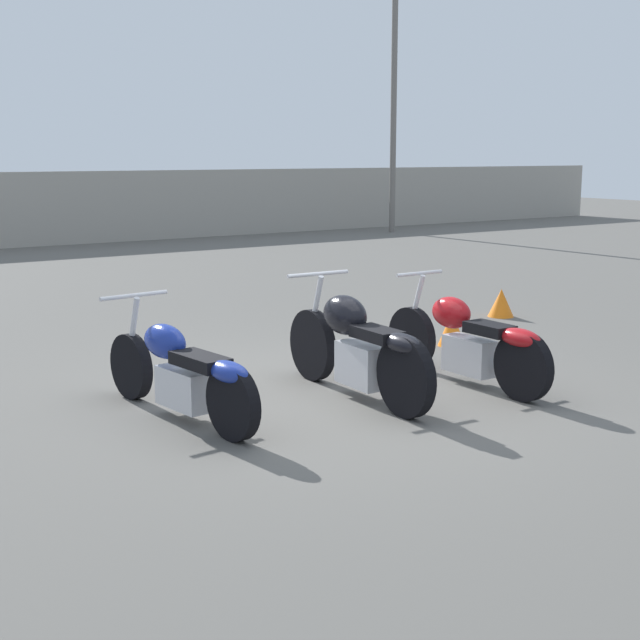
{
  "coord_description": "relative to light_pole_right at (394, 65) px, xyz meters",
  "views": [
    {
      "loc": [
        -4.31,
        -6.28,
        2.12
      ],
      "look_at": [
        0.0,
        0.21,
        0.65
      ],
      "focal_mm": 50.0,
      "sensor_mm": 36.0,
      "label": 1
    }
  ],
  "objects": [
    {
      "name": "motorcycle_slot_1",
      "position": [
        -10.5,
        -12.88,
        -3.91
      ],
      "size": [
        0.64,
        2.11,
        1.04
      ],
      "rotation": [
        0.0,
        0.0,
        -0.03
      ],
      "color": "black",
      "rests_on": "ground_plane"
    },
    {
      "name": "traffic_cone_near",
      "position": [
        -6.62,
        -10.75,
        -4.19
      ],
      "size": [
        0.34,
        0.34,
        0.37
      ],
      "color": "orange",
      "rests_on": "ground_plane"
    },
    {
      "name": "traffic_cone_far",
      "position": [
        -8.37,
        -11.74,
        -4.18
      ],
      "size": [
        0.31,
        0.31,
        0.39
      ],
      "color": "orange",
      "rests_on": "ground_plane"
    },
    {
      "name": "light_pole_right",
      "position": [
        0.0,
        0.0,
        0.0
      ],
      "size": [
        0.7,
        0.35,
        7.39
      ],
      "color": "slate",
      "rests_on": "ground_plane"
    },
    {
      "name": "motorcycle_slot_2",
      "position": [
        -9.38,
        -13.07,
        -3.97
      ],
      "size": [
        0.56,
        2.09,
        0.98
      ],
      "rotation": [
        0.0,
        0.0,
        0.01
      ],
      "color": "black",
      "rests_on": "ground_plane"
    },
    {
      "name": "ground_plane",
      "position": [
        -10.65,
        -12.73,
        -4.37
      ],
      "size": [
        60.0,
        60.0,
        0.0
      ],
      "primitive_type": "plane",
      "color": "#5B5954"
    },
    {
      "name": "motorcycle_slot_0",
      "position": [
        -12.05,
        -12.63,
        -3.98
      ],
      "size": [
        0.63,
        2.1,
        0.94
      ],
      "rotation": [
        0.0,
        0.0,
        0.12
      ],
      "color": "black",
      "rests_on": "ground_plane"
    }
  ]
}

